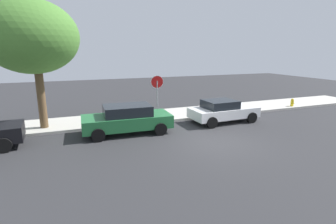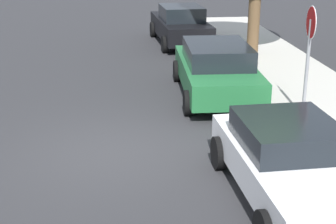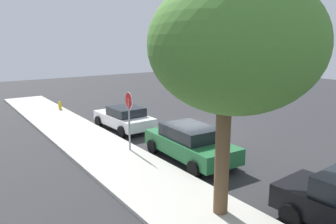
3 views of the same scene
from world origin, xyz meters
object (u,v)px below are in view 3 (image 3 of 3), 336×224
at_px(stop_sign, 129,112).
at_px(street_tree_near_corner, 235,46).
at_px(parked_car_green, 190,142).
at_px(fire_hydrant, 60,106).
at_px(parked_car_white, 124,118).

relative_size(stop_sign, street_tree_near_corner, 0.41).
relative_size(parked_car_green, fire_hydrant, 6.40).
relative_size(parked_car_green, street_tree_near_corner, 0.69).
xyz_separation_m(street_tree_near_corner, fire_hydrant, (17.02, -0.39, -4.47)).
relative_size(street_tree_near_corner, fire_hydrant, 9.33).
bearing_deg(fire_hydrant, stop_sign, 179.39).
relative_size(stop_sign, parked_car_green, 0.60).
height_order(parked_car_green, street_tree_near_corner, street_tree_near_corner).
bearing_deg(fire_hydrant, parked_car_white, -168.07).
xyz_separation_m(stop_sign, street_tree_near_corner, (-6.42, 0.28, 2.93)).
distance_m(stop_sign, fire_hydrant, 10.71).
distance_m(parked_car_white, street_tree_near_corner, 10.99).
relative_size(parked_car_green, parked_car_white, 1.11).
height_order(street_tree_near_corner, fire_hydrant, street_tree_near_corner).
relative_size(parked_car_white, street_tree_near_corner, 0.62).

